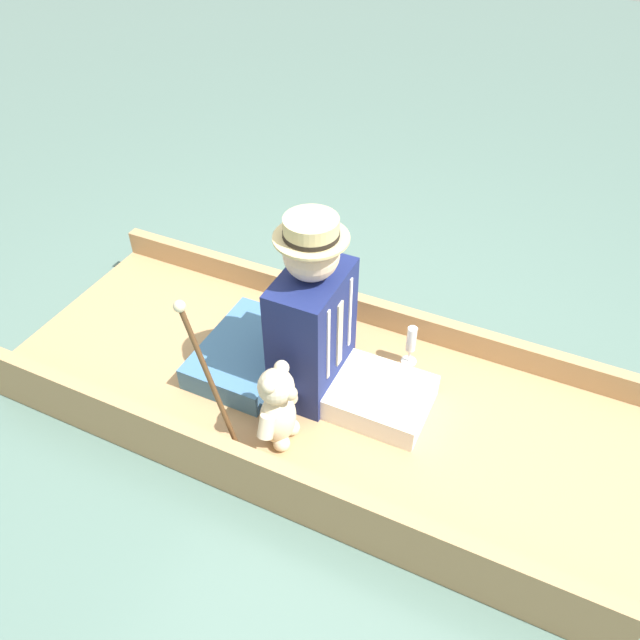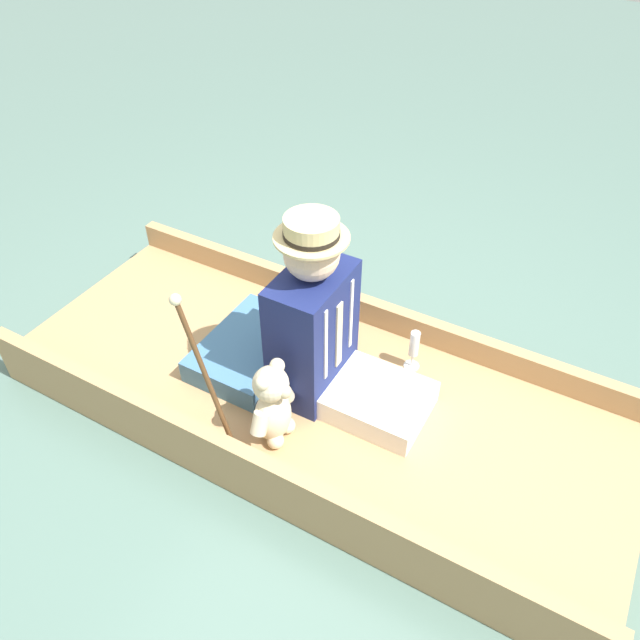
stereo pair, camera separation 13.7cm
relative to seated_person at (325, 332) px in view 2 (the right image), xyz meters
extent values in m
plane|color=slate|center=(0.02, -0.04, -0.48)|extent=(16.00, 16.00, 0.00)
cube|color=tan|center=(0.02, -0.04, -0.40)|extent=(1.09, 2.75, 0.16)
cube|color=tan|center=(-0.50, -0.04, -0.26)|extent=(0.06, 2.75, 0.13)
cube|color=tan|center=(0.53, -0.04, -0.26)|extent=(0.06, 2.75, 0.13)
cube|color=teal|center=(0.00, -0.38, -0.27)|extent=(0.56, 0.39, 0.11)
cube|color=white|center=(0.00, 0.26, -0.27)|extent=(0.35, 0.40, 0.11)
cube|color=navy|center=(0.00, -0.06, -0.03)|extent=(0.39, 0.24, 0.59)
cube|color=beige|center=(0.00, 0.06, 0.01)|extent=(0.04, 0.01, 0.32)
cube|color=white|center=(-0.11, 0.06, 0.04)|extent=(0.02, 0.01, 0.35)
cube|color=white|center=(0.11, 0.06, 0.04)|extent=(0.02, 0.01, 0.35)
sphere|color=beige|center=(0.00, -0.06, 0.37)|extent=(0.22, 0.22, 0.22)
cylinder|color=#CCB77F|center=(0.00, -0.06, 0.44)|extent=(0.28, 0.28, 0.01)
cylinder|color=#CCB77F|center=(0.00, -0.06, 0.48)|extent=(0.20, 0.20, 0.08)
cylinder|color=black|center=(0.00, -0.06, 0.46)|extent=(0.21, 0.21, 0.02)
ellipsoid|color=beige|center=(0.33, -0.05, -0.20)|extent=(0.17, 0.14, 0.25)
sphere|color=beige|center=(0.33, -0.05, -0.02)|extent=(0.14, 0.14, 0.14)
sphere|color=tan|center=(0.33, 0.01, -0.03)|extent=(0.06, 0.06, 0.06)
sphere|color=beige|center=(0.28, -0.05, 0.03)|extent=(0.06, 0.06, 0.06)
sphere|color=beige|center=(0.38, -0.05, 0.03)|extent=(0.06, 0.06, 0.06)
cylinder|color=beige|center=(0.24, -0.05, -0.16)|extent=(0.09, 0.06, 0.11)
cylinder|color=beige|center=(0.42, -0.05, -0.16)|extent=(0.09, 0.06, 0.11)
sphere|color=beige|center=(0.29, -0.02, -0.30)|extent=(0.07, 0.07, 0.07)
sphere|color=beige|center=(0.37, -0.02, -0.30)|extent=(0.07, 0.07, 0.07)
cylinder|color=silver|center=(-0.31, 0.28, -0.32)|extent=(0.07, 0.07, 0.01)
cylinder|color=silver|center=(-0.31, 0.28, -0.28)|extent=(0.01, 0.01, 0.07)
cylinder|color=silver|center=(-0.31, 0.28, -0.19)|extent=(0.04, 0.04, 0.13)
cylinder|color=brown|center=(0.46, -0.24, 0.02)|extent=(0.02, 0.19, 0.70)
sphere|color=beige|center=(0.46, -0.32, 0.37)|extent=(0.04, 0.04, 0.04)
camera|label=1|loc=(1.70, 0.78, 1.70)|focal=35.00mm
camera|label=2|loc=(1.64, 0.90, 1.70)|focal=35.00mm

